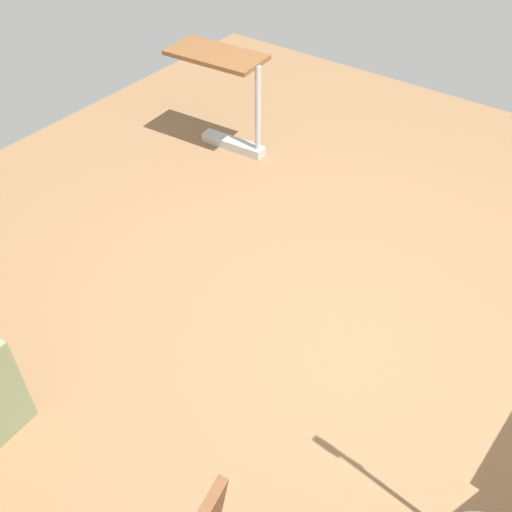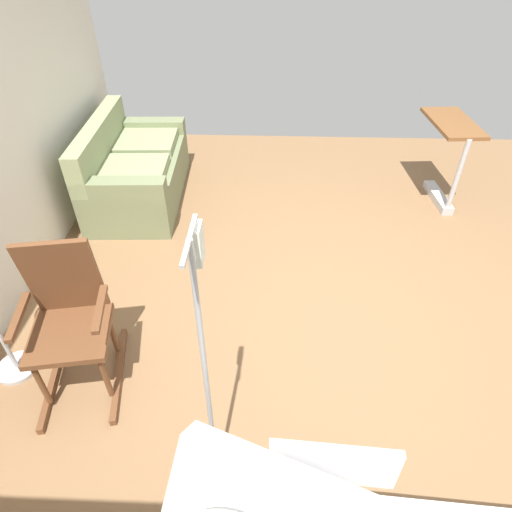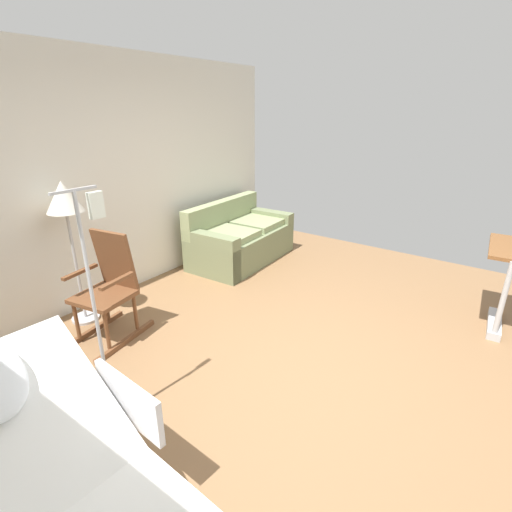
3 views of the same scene
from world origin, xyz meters
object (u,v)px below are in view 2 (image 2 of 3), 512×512
Objects in this scene: couch at (135,172)px; iv_pole at (215,454)px; rocking_chair at (70,320)px; overbed_table at (448,153)px.

iv_pole reaches higher than couch.
overbed_table is at bearing -51.69° from rocking_chair.
iv_pole is at bearing -125.41° from rocking_chair.
rocking_chair reaches higher than overbed_table.
iv_pole is at bearing -158.42° from couch.
rocking_chair is at bearing 128.31° from overbed_table.
iv_pole is (-3.00, -1.19, -0.06)m from couch.
couch is 3.22m from iv_pole.
iv_pole reaches higher than overbed_table.
couch is 1.91× the size of overbed_table.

